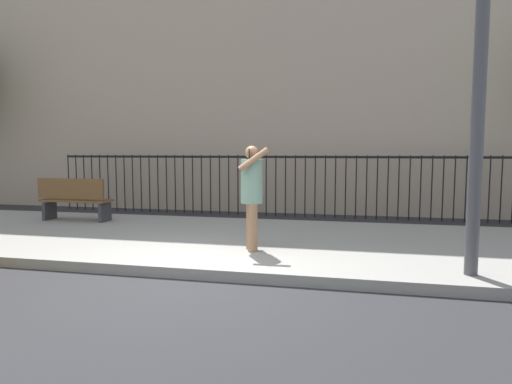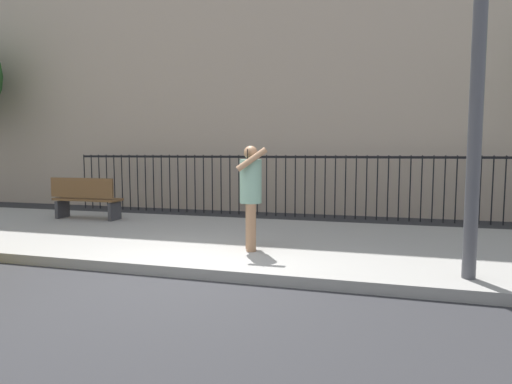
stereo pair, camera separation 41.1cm
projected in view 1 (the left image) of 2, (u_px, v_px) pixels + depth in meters
ground_plane at (188, 280)px, 5.74m from camera, size 60.00×60.00×0.00m
sidewalk at (233, 241)px, 7.87m from camera, size 28.00×4.40×0.15m
building_facade at (287, 30)px, 13.50m from camera, size 28.00×4.00×10.86m
iron_fence at (271, 177)px, 11.38m from camera, size 12.03×0.04×1.60m
pedestrian_on_phone at (252, 190)px, 6.77m from camera, size 0.53×0.72×1.63m
street_bench at (74, 199)px, 9.65m from camera, size 1.60×0.45×0.95m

